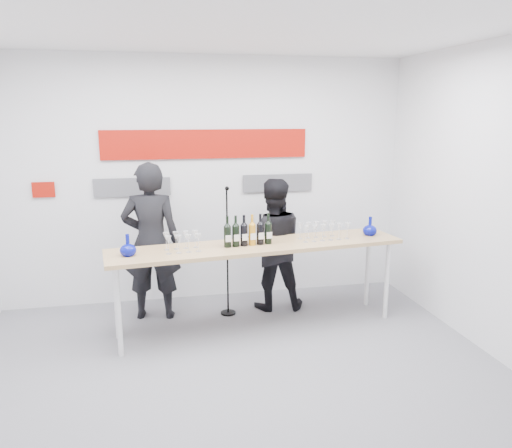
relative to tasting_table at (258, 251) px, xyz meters
name	(u,v)px	position (x,y,z in m)	size (l,w,h in m)	color
ground	(235,371)	(-0.41, -0.89, -0.88)	(5.00, 5.00, 0.00)	slate
back_wall	(207,181)	(-0.41, 1.11, 0.62)	(5.00, 0.04, 3.00)	silver
signage	(202,156)	(-0.46, 1.08, 0.93)	(3.38, 0.02, 0.79)	#A31107
tasting_table	(258,251)	(0.00, 0.00, 0.00)	(3.22, 0.98, 0.95)	tan
wine_bottles	(248,230)	(-0.11, -0.02, 0.24)	(0.53, 0.13, 0.33)	black
decanter_left	(128,245)	(-1.34, -0.16, 0.18)	(0.16, 0.16, 0.21)	#070E84
decanter_right	(370,226)	(1.34, 0.13, 0.18)	(0.16, 0.16, 0.21)	#070E84
glasses_left	(182,242)	(-0.80, -0.09, 0.16)	(0.38, 0.26, 0.18)	silver
glasses_right	(322,231)	(0.74, 0.07, 0.16)	(0.58, 0.27, 0.18)	silver
presenter_left	(151,242)	(-1.12, 0.55, 0.02)	(0.66, 0.43, 1.80)	black
presenter_right	(272,244)	(0.29, 0.55, -0.09)	(0.77, 0.60, 1.58)	black
mic_stand	(228,276)	(-0.26, 0.45, -0.41)	(0.18, 0.18, 1.52)	black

